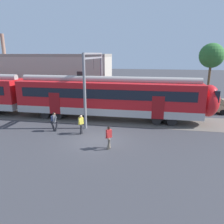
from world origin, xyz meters
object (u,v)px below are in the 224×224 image
at_px(pedestrian_grey, 54,120).
at_px(pedestrian_yellow, 81,122).
at_px(commuter_train, 29,94).
at_px(pedestrian_red, 109,136).

relative_size(pedestrian_grey, pedestrian_yellow, 1.00).
relative_size(commuter_train, pedestrian_yellow, 22.83).
height_order(commuter_train, pedestrian_red, commuter_train).
distance_m(pedestrian_grey, pedestrian_red, 5.94).
bearing_deg(pedestrian_grey, pedestrian_yellow, -5.00).
bearing_deg(pedestrian_red, commuter_train, 144.79).
relative_size(pedestrian_yellow, pedestrian_red, 1.00).
distance_m(commuter_train, pedestrian_yellow, 8.67).
height_order(commuter_train, pedestrian_grey, commuter_train).
bearing_deg(commuter_train, pedestrian_red, -35.21).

